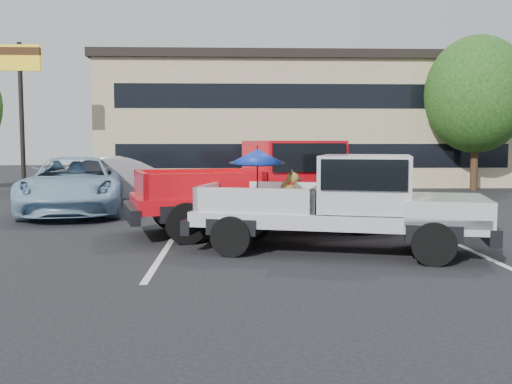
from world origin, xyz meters
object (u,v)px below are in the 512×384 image
blue_suv (75,185)px  silver_pickup (352,198)px  tree_right (476,95)px  tree_back (367,102)px  silver_sedan (125,180)px  motel_sign (20,77)px  red_pickup (284,182)px

blue_suv → silver_pickup: bearing=-52.0°
tree_right → silver_pickup: size_ratio=1.13×
tree_back → silver_pickup: bearing=-103.7°
tree_right → silver_sedan: tree_right is taller
silver_sedan → tree_back: bearing=-56.6°
tree_back → silver_pickup: size_ratio=1.18×
tree_right → blue_suv: (-15.43, -7.62, -3.37)m
tree_right → blue_suv: tree_right is taller
tree_back → motel_sign: bearing=-148.0°
silver_sedan → motel_sign: bearing=40.0°
silver_pickup → silver_sedan: bearing=139.0°
motel_sign → tree_right: 19.11m
tree_right → tree_back: (-3.00, 8.00, 0.20)m
blue_suv → motel_sign: bearing=112.8°
red_pickup → blue_suv: bearing=132.8°
motel_sign → silver_pickup: motel_sign is taller
motel_sign → silver_sedan: bearing=-34.4°
tree_right → silver_pickup: (-8.38, -14.08, -3.16)m
red_pickup → silver_sedan: bearing=113.5°
tree_back → silver_sedan: tree_back is taller
motel_sign → tree_right: (19.00, 2.00, -0.44)m
tree_back → red_pickup: size_ratio=1.03×
silver_sedan → silver_pickup: bearing=-161.5°
silver_sedan → blue_suv: 2.68m
tree_back → silver_sedan: size_ratio=1.43×
tree_back → silver_pickup: 22.98m
blue_suv → red_pickup: bearing=-41.7°
motel_sign → silver_pickup: 16.49m
silver_pickup → blue_suv: (-7.06, 6.46, -0.21)m
tree_back → silver_sedan: bearing=-131.0°
red_pickup → silver_sedan: size_ratio=1.39×
silver_sedan → blue_suv: (-1.01, -2.48, 0.02)m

